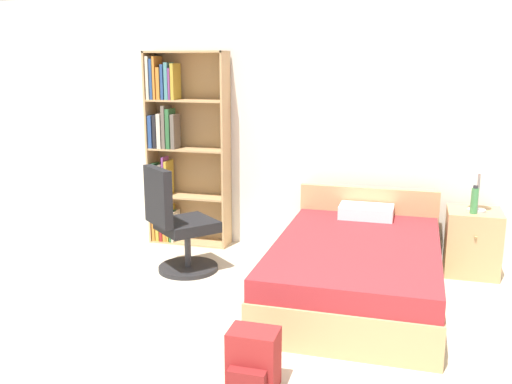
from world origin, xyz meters
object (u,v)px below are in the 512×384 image
Objects in this scene: bookshelf at (178,148)px; backpack_red at (253,362)px; office_chair at (178,227)px; bed at (357,267)px; water_bottle at (474,200)px; nightstand at (472,242)px; table_lamp at (480,165)px.

backpack_red is (1.57, -2.56, -0.86)m from bookshelf.
office_chair is 2.10m from backpack_red.
water_bottle is (0.95, 0.71, 0.47)m from bed.
bed is at bearing -3.48° from office_chair.
nightstand is 1.61× the size of backpack_red.
table_lamp reaches higher than office_chair.
office_chair is 2.73m from nightstand.
bed is at bearing -25.70° from bookshelf.
bookshelf is 3.09m from nightstand.
backpack_red is (-0.45, -1.59, -0.07)m from bed.
office_chair is 2.79m from table_lamp.
office_chair is (-1.66, 0.10, 0.19)m from bed.
bed is at bearing -139.93° from nightstand.
bookshelf is 3.01m from table_lamp.
table_lamp reaches higher than backpack_red.
bed is at bearing -143.27° from water_bottle.
office_chair is 3.95× the size of water_bottle.
bookshelf is 7.92× the size of water_bottle.
water_bottle is 0.69× the size of backpack_red.
bookshelf is 3.66× the size of table_lamp.
bed reaches higher than nightstand.
table_lamp is at bearing 59.09° from backpack_red.
nightstand is 0.73m from table_lamp.
table_lamp is 1.48× the size of backpack_red.
backpack_red is at bearing -58.48° from bookshelf.
bed is (2.02, -0.97, -0.79)m from bookshelf.
backpack_red is at bearing -120.51° from nightstand.
bookshelf is 2.01× the size of office_chair.
water_bottle is at bearing 36.73° from bed.
table_lamp is at bearing -75.53° from nightstand.
table_lamp reaches higher than water_bottle.
water_bottle is (-0.03, -0.11, 0.42)m from nightstand.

